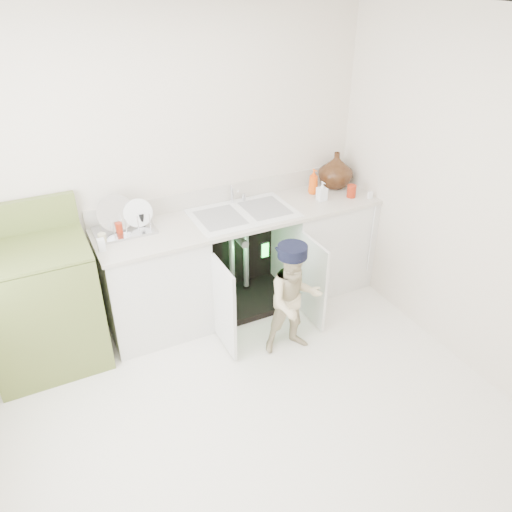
{
  "coord_description": "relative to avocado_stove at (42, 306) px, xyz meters",
  "views": [
    {
      "loc": [
        -1.01,
        -2.19,
        2.7
      ],
      "look_at": [
        0.42,
        0.7,
        0.79
      ],
      "focal_mm": 35.0,
      "sensor_mm": 36.0,
      "label": 1
    }
  ],
  "objects": [
    {
      "name": "room_shell",
      "position": [
        1.1,
        -1.18,
        0.74
      ],
      "size": [
        6.0,
        5.5,
        1.26
      ],
      "color": "beige",
      "rests_on": "ground"
    },
    {
      "name": "repair_worker",
      "position": [
        1.74,
        -0.71,
        -0.04
      ],
      "size": [
        0.5,
        0.61,
        0.94
      ],
      "rotation": [
        0.0,
        0.0,
        -0.16
      ],
      "color": "beige",
      "rests_on": "ground"
    },
    {
      "name": "avocado_stove",
      "position": [
        0.0,
        0.0,
        0.0
      ],
      "size": [
        0.8,
        0.65,
        1.24
      ],
      "color": "olive",
      "rests_on": "ground"
    },
    {
      "name": "counter_run",
      "position": [
        1.68,
        0.03,
        -0.04
      ],
      "size": [
        2.44,
        1.02,
        1.23
      ],
      "color": "silver",
      "rests_on": "ground"
    },
    {
      "name": "ground",
      "position": [
        1.1,
        -1.18,
        -0.51
      ],
      "size": [
        3.5,
        3.5,
        0.0
      ],
      "primitive_type": "plane",
      "color": "silver",
      "rests_on": "ground"
    }
  ]
}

